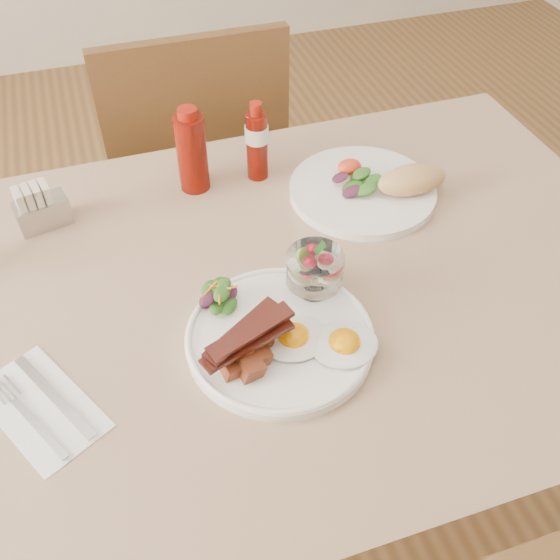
{
  "coord_description": "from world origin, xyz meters",
  "views": [
    {
      "loc": [
        -0.21,
        -0.68,
        1.48
      ],
      "look_at": [
        -0.01,
        -0.06,
        0.82
      ],
      "focal_mm": 40.0,
      "sensor_mm": 36.0,
      "label": 1
    }
  ],
  "objects_px": {
    "main_plate": "(280,338)",
    "sugar_caddy": "(40,209)",
    "second_plate": "(374,187)",
    "ketchup_bottle": "(192,152)",
    "chair_far": "(196,172)",
    "table": "(273,320)",
    "fruit_cup": "(315,268)",
    "hot_sauce_bottle": "(257,142)"
  },
  "relations": [
    {
      "from": "ketchup_bottle",
      "to": "sugar_caddy",
      "type": "relative_size",
      "value": 1.67
    },
    {
      "from": "ketchup_bottle",
      "to": "hot_sauce_bottle",
      "type": "bearing_deg",
      "value": -1.62
    },
    {
      "from": "second_plate",
      "to": "sugar_caddy",
      "type": "height_order",
      "value": "sugar_caddy"
    },
    {
      "from": "table",
      "to": "second_plate",
      "type": "xyz_separation_m",
      "value": [
        0.25,
        0.17,
        0.11
      ]
    },
    {
      "from": "second_plate",
      "to": "chair_far",
      "type": "bearing_deg",
      "value": 117.05
    },
    {
      "from": "ketchup_bottle",
      "to": "sugar_caddy",
      "type": "bearing_deg",
      "value": -174.8
    },
    {
      "from": "main_plate",
      "to": "sugar_caddy",
      "type": "distance_m",
      "value": 0.5
    },
    {
      "from": "chair_far",
      "to": "fruit_cup",
      "type": "bearing_deg",
      "value": -85.76
    },
    {
      "from": "fruit_cup",
      "to": "ketchup_bottle",
      "type": "bearing_deg",
      "value": 108.05
    },
    {
      "from": "ketchup_bottle",
      "to": "hot_sauce_bottle",
      "type": "relative_size",
      "value": 1.06
    },
    {
      "from": "ketchup_bottle",
      "to": "sugar_caddy",
      "type": "distance_m",
      "value": 0.29
    },
    {
      "from": "fruit_cup",
      "to": "sugar_caddy",
      "type": "bearing_deg",
      "value": 140.91
    },
    {
      "from": "second_plate",
      "to": "sugar_caddy",
      "type": "xyz_separation_m",
      "value": [
        -0.6,
        0.1,
        0.02
      ]
    },
    {
      "from": "table",
      "to": "hot_sauce_bottle",
      "type": "xyz_separation_m",
      "value": [
        0.06,
        0.29,
        0.16
      ]
    },
    {
      "from": "chair_far",
      "to": "ketchup_bottle",
      "type": "relative_size",
      "value": 5.59
    },
    {
      "from": "main_plate",
      "to": "fruit_cup",
      "type": "height_order",
      "value": "fruit_cup"
    },
    {
      "from": "table",
      "to": "ketchup_bottle",
      "type": "xyz_separation_m",
      "value": [
        -0.06,
        0.3,
        0.17
      ]
    },
    {
      "from": "chair_far",
      "to": "main_plate",
      "type": "xyz_separation_m",
      "value": [
        -0.03,
        -0.78,
        0.24
      ]
    },
    {
      "from": "fruit_cup",
      "to": "ketchup_bottle",
      "type": "relative_size",
      "value": 0.54
    },
    {
      "from": "main_plate",
      "to": "sugar_caddy",
      "type": "relative_size",
      "value": 2.81
    },
    {
      "from": "second_plate",
      "to": "hot_sauce_bottle",
      "type": "relative_size",
      "value": 1.81
    },
    {
      "from": "ketchup_bottle",
      "to": "sugar_caddy",
      "type": "xyz_separation_m",
      "value": [
        -0.28,
        -0.03,
        -0.04
      ]
    },
    {
      "from": "main_plate",
      "to": "sugar_caddy",
      "type": "height_order",
      "value": "sugar_caddy"
    },
    {
      "from": "ketchup_bottle",
      "to": "hot_sauce_bottle",
      "type": "height_order",
      "value": "ketchup_bottle"
    },
    {
      "from": "second_plate",
      "to": "hot_sauce_bottle",
      "type": "height_order",
      "value": "hot_sauce_bottle"
    },
    {
      "from": "hot_sauce_bottle",
      "to": "table",
      "type": "bearing_deg",
      "value": -102.27
    },
    {
      "from": "second_plate",
      "to": "ketchup_bottle",
      "type": "relative_size",
      "value": 1.71
    },
    {
      "from": "chair_far",
      "to": "main_plate",
      "type": "distance_m",
      "value": 0.82
    },
    {
      "from": "sugar_caddy",
      "to": "table",
      "type": "bearing_deg",
      "value": -51.28
    },
    {
      "from": "fruit_cup",
      "to": "sugar_caddy",
      "type": "distance_m",
      "value": 0.51
    },
    {
      "from": "fruit_cup",
      "to": "sugar_caddy",
      "type": "xyz_separation_m",
      "value": [
        -0.39,
        0.32,
        -0.03
      ]
    },
    {
      "from": "table",
      "to": "main_plate",
      "type": "distance_m",
      "value": 0.15
    },
    {
      "from": "table",
      "to": "second_plate",
      "type": "distance_m",
      "value": 0.32
    },
    {
      "from": "sugar_caddy",
      "to": "hot_sauce_bottle",
      "type": "bearing_deg",
      "value": -9.73
    },
    {
      "from": "main_plate",
      "to": "fruit_cup",
      "type": "bearing_deg",
      "value": 40.87
    },
    {
      "from": "ketchup_bottle",
      "to": "second_plate",
      "type": "bearing_deg",
      "value": -22.45
    },
    {
      "from": "second_plate",
      "to": "ketchup_bottle",
      "type": "xyz_separation_m",
      "value": [
        -0.31,
        0.13,
        0.06
      ]
    },
    {
      "from": "table",
      "to": "sugar_caddy",
      "type": "relative_size",
      "value": 13.36
    },
    {
      "from": "ketchup_bottle",
      "to": "hot_sauce_bottle",
      "type": "xyz_separation_m",
      "value": [
        0.12,
        -0.0,
        -0.0
      ]
    },
    {
      "from": "table",
      "to": "hot_sauce_bottle",
      "type": "bearing_deg",
      "value": 77.73
    },
    {
      "from": "hot_sauce_bottle",
      "to": "sugar_caddy",
      "type": "relative_size",
      "value": 1.58
    },
    {
      "from": "ketchup_bottle",
      "to": "fruit_cup",
      "type": "bearing_deg",
      "value": -71.95
    }
  ]
}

